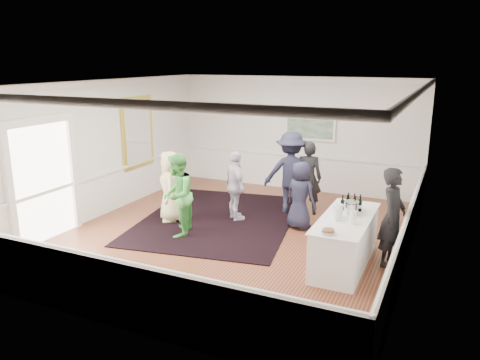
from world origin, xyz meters
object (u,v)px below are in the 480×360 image
at_px(guest_dark_b, 308,178).
at_px(ice_bucket, 352,208).
at_px(guest_tan, 171,187).
at_px(nut_bowl, 328,232).
at_px(bartender, 392,217).
at_px(guest_navy, 300,195).
at_px(guest_green, 177,195).
at_px(serving_table, 345,241).
at_px(guest_dark_a, 291,173).
at_px(guest_lilac, 236,186).

relative_size(guest_dark_b, ice_bucket, 6.87).
bearing_deg(guest_tan, nut_bowl, 36.06).
relative_size(bartender, guest_navy, 1.20).
height_order(guest_green, nut_bowl, guest_green).
bearing_deg(guest_navy, serving_table, 150.17).
relative_size(guest_dark_a, guest_navy, 1.32).
distance_m(guest_tan, ice_bucket, 4.26).
bearing_deg(nut_bowl, guest_green, 165.03).
distance_m(guest_tan, guest_green, 0.96).
xyz_separation_m(guest_navy, ice_bucket, (1.37, -1.28, 0.27)).
distance_m(guest_lilac, ice_bucket, 3.14).
distance_m(bartender, guest_dark_a, 3.36).
height_order(guest_tan, guest_lilac, guest_tan).
bearing_deg(ice_bucket, guest_tan, 173.28).
distance_m(guest_green, nut_bowl, 3.58).
bearing_deg(guest_lilac, guest_navy, -132.42).
height_order(guest_tan, guest_dark_a, guest_dark_a).
distance_m(serving_table, guest_dark_a, 3.14).
bearing_deg(bartender, guest_dark_b, 54.76).
relative_size(guest_tan, guest_dark_b, 0.92).
xyz_separation_m(guest_lilac, ice_bucket, (2.90, -1.19, 0.21)).
height_order(guest_green, guest_navy, guest_green).
height_order(guest_lilac, guest_navy, guest_lilac).
bearing_deg(ice_bucket, guest_navy, 136.98).
bearing_deg(bartender, serving_table, 124.60).
xyz_separation_m(guest_lilac, nut_bowl, (2.77, -2.33, 0.13)).
bearing_deg(ice_bucket, guest_green, -176.44).
xyz_separation_m(guest_dark_b, ice_bucket, (1.51, -2.32, 0.13)).
xyz_separation_m(guest_dark_a, guest_dark_b, (0.41, 0.08, -0.10)).
height_order(serving_table, guest_dark_a, guest_dark_a).
relative_size(bartender, nut_bowl, 7.72).
relative_size(guest_lilac, nut_bowl, 6.95).
bearing_deg(guest_green, nut_bowl, 56.94).
distance_m(guest_tan, nut_bowl, 4.41).
relative_size(guest_green, guest_dark_a, 0.89).
bearing_deg(guest_lilac, bartender, -151.86).
height_order(serving_table, guest_lilac, guest_lilac).
relative_size(guest_green, nut_bowl, 7.57).
height_order(guest_tan, ice_bucket, guest_tan).
bearing_deg(serving_table, guest_tan, 170.40).
bearing_deg(guest_navy, guest_tan, 33.64).
height_order(bartender, guest_dark_b, bartender).
bearing_deg(guest_navy, guest_dark_a, -41.53).
xyz_separation_m(serving_table, bartender, (0.75, 0.36, 0.45)).
bearing_deg(guest_dark_b, ice_bucket, 111.37).
height_order(serving_table, guest_navy, guest_navy).
relative_size(bartender, guest_lilac, 1.11).
xyz_separation_m(serving_table, guest_navy, (-1.33, 1.49, 0.30)).
bearing_deg(nut_bowl, guest_dark_a, 117.90).
relative_size(guest_tan, nut_bowl, 6.99).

